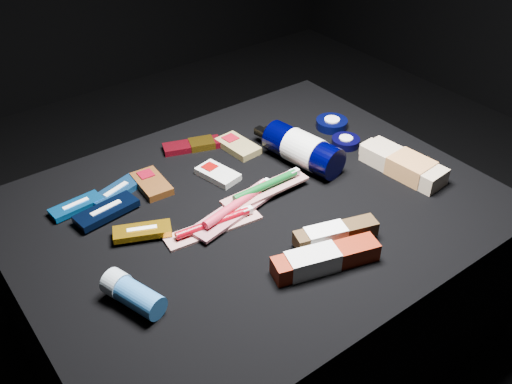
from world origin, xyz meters
TOP-DOWN VIEW (x-y plane):
  - ground at (0.00, 0.00)m, footprint 3.00×3.00m
  - cloth_table at (0.00, 0.00)m, footprint 0.98×0.78m
  - luna_bar_0 at (-0.22, 0.21)m, footprint 0.13×0.08m
  - luna_bar_1 at (-0.31, 0.21)m, footprint 0.11×0.05m
  - luna_bar_2 at (-0.26, 0.15)m, footprint 0.14×0.07m
  - luna_bar_3 at (-0.24, 0.05)m, footprint 0.12×0.08m
  - clif_bar_0 at (-0.14, 0.19)m, footprint 0.06×0.11m
  - clif_bar_1 at (-0.00, 0.13)m, footprint 0.07×0.11m
  - clif_bar_2 at (0.10, 0.20)m, footprint 0.07×0.11m
  - power_bar at (0.02, 0.27)m, footprint 0.15×0.09m
  - lotion_bottle at (0.19, 0.06)m, footprint 0.10×0.25m
  - cream_tin_upper at (0.36, 0.14)m, footprint 0.08×0.08m
  - cream_tin_lower at (0.32, 0.06)m, footprint 0.07×0.07m
  - bodywash_bottle at (0.34, -0.11)m, footprint 0.09×0.21m
  - deodorant_stick at (-0.33, -0.10)m, footprint 0.08×0.12m
  - toothbrush_pack_0 at (-0.11, -0.02)m, footprint 0.21×0.07m
  - toothbrush_pack_1 at (-0.04, -0.00)m, footprint 0.24×0.10m
  - toothbrush_pack_2 at (0.04, 0.01)m, footprint 0.21×0.05m
  - toothpaste_carton_red at (-0.01, -0.23)m, footprint 0.21×0.10m
  - toothpaste_carton_green at (0.05, -0.19)m, footprint 0.17×0.08m

SIDE VIEW (x-z plane):
  - ground at x=0.00m, z-range 0.00..0.00m
  - cloth_table at x=0.00m, z-range 0.00..0.40m
  - luna_bar_0 at x=-0.22m, z-range 0.40..0.42m
  - power_bar at x=0.02m, z-range 0.40..0.42m
  - clif_bar_1 at x=0.00m, z-range 0.40..0.42m
  - toothbrush_pack_0 at x=-0.11m, z-range 0.40..0.42m
  - clif_bar_0 at x=-0.14m, z-range 0.40..0.42m
  - clif_bar_2 at x=0.10m, z-range 0.40..0.42m
  - luna_bar_1 at x=-0.31m, z-range 0.40..0.42m
  - cream_tin_lower at x=0.32m, z-range 0.40..0.42m
  - cream_tin_upper at x=0.36m, z-range 0.40..0.42m
  - luna_bar_2 at x=-0.26m, z-range 0.40..0.42m
  - luna_bar_3 at x=-0.24m, z-range 0.41..0.42m
  - toothbrush_pack_1 at x=-0.04m, z-range 0.40..0.43m
  - toothpaste_carton_red at x=-0.01m, z-range 0.40..0.44m
  - bodywash_bottle at x=0.34m, z-range 0.40..0.44m
  - toothpaste_carton_green at x=0.05m, z-range 0.41..0.44m
  - toothbrush_pack_2 at x=0.04m, z-range 0.41..0.43m
  - deodorant_stick at x=-0.33m, z-range 0.40..0.45m
  - lotion_bottle at x=0.19m, z-range 0.40..0.48m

